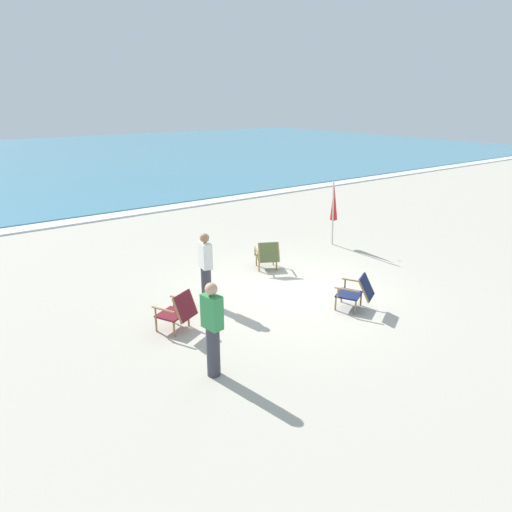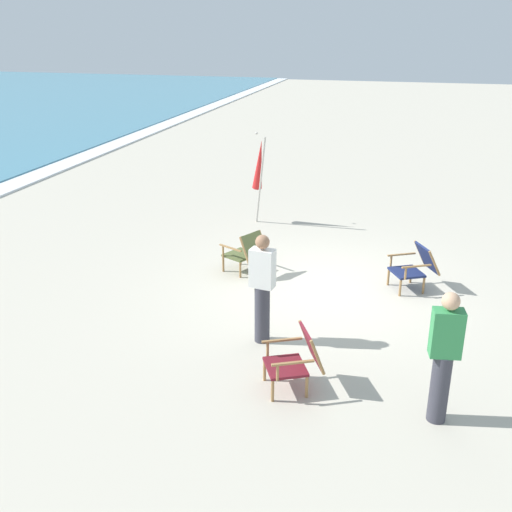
% 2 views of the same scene
% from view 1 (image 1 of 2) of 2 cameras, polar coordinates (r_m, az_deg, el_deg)
% --- Properties ---
extents(ground_plane, '(80.00, 80.00, 0.00)m').
position_cam_1_polar(ground_plane, '(10.81, 4.86, -4.43)').
color(ground_plane, '#B7AF9E').
extents(sea, '(80.00, 40.00, 0.10)m').
position_cam_1_polar(sea, '(38.29, -26.52, 10.73)').
color(sea, teal).
rests_on(sea, ground).
extents(surf_band, '(80.00, 1.10, 0.06)m').
position_cam_1_polar(surf_band, '(18.88, -14.88, 5.35)').
color(surf_band, white).
rests_on(surf_band, ground).
extents(beach_chair_back_left, '(0.82, 0.87, 0.81)m').
position_cam_1_polar(beach_chair_back_left, '(8.98, -9.73, -6.73)').
color(beach_chair_back_left, maroon).
rests_on(beach_chair_back_left, ground).
extents(beach_chair_far_center, '(0.83, 0.90, 0.80)m').
position_cam_1_polar(beach_chair_far_center, '(11.94, 1.45, 0.14)').
color(beach_chair_far_center, '#515B33').
rests_on(beach_chair_far_center, ground).
extents(beach_chair_front_left, '(0.86, 0.93, 0.79)m').
position_cam_1_polar(beach_chair_front_left, '(9.96, 12.49, -4.31)').
color(beach_chair_front_left, '#19234C').
rests_on(beach_chair_front_left, ground).
extents(umbrella_furled_red, '(0.55, 0.46, 2.08)m').
position_cam_1_polar(umbrella_furled_red, '(13.92, 9.71, 6.59)').
color(umbrella_furled_red, '#B7B2A8').
rests_on(umbrella_furled_red, ground).
extents(person_near_chairs, '(0.25, 0.37, 1.63)m').
position_cam_1_polar(person_near_chairs, '(9.86, -6.30, -1.59)').
color(person_near_chairs, '#383842').
rests_on(person_near_chairs, ground).
extents(person_by_waterline, '(0.25, 0.37, 1.63)m').
position_cam_1_polar(person_by_waterline, '(7.35, -5.46, -9.08)').
color(person_by_waterline, '#383842').
rests_on(person_by_waterline, ground).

